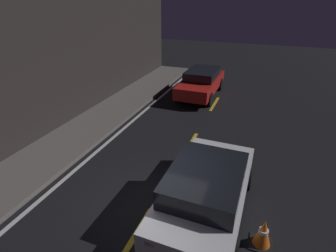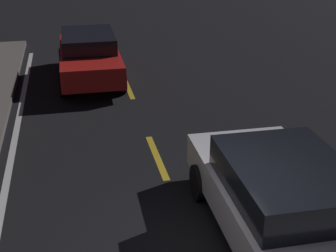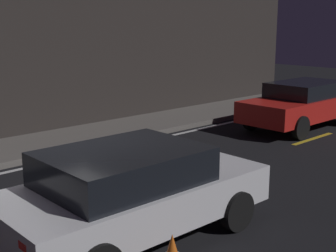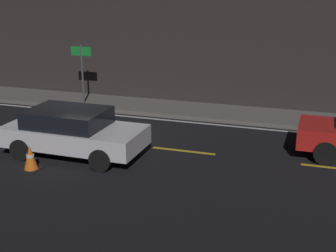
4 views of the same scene
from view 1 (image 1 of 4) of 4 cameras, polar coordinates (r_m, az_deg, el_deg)
name	(u,v)px [view 1 (image 1 of 4)]	position (r m, az deg, el deg)	size (l,w,h in m)	color
ground_plane	(151,209)	(7.25, -3.69, -17.59)	(56.00, 56.00, 0.00)	black
raised_curb	(26,171)	(9.50, -28.56, -8.65)	(28.00, 2.17, 0.15)	#605B56
lane_dash_c	(133,238)	(6.65, -7.55, -23.09)	(2.00, 0.14, 0.01)	gold
lane_dash_d	(190,145)	(9.88, 4.70, -4.22)	(2.00, 0.14, 0.01)	gold
lane_dash_e	(215,104)	(13.84, 10.10, 4.79)	(2.00, 0.14, 0.01)	gold
lane_solid_kerb	(60,183)	(8.67, -22.44, -11.37)	(25.20, 0.14, 0.01)	silver
sedan_white	(206,188)	(6.75, 8.31, -13.26)	(4.18, 2.06, 1.40)	silver
taxi_red	(201,82)	(14.76, 7.26, 9.53)	(4.37, 1.90, 1.41)	red
traffic_cone_near	(263,233)	(6.58, 20.01, -21.04)	(0.51, 0.51, 0.72)	black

